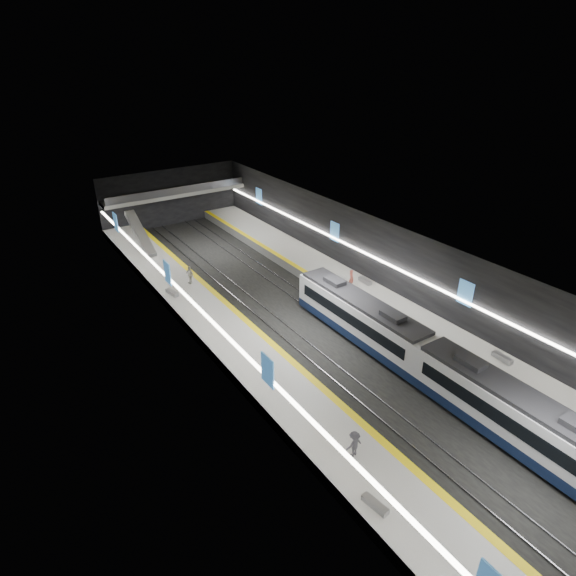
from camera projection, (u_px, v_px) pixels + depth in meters
ground at (315, 330)px, 44.31m from camera, size 70.00×70.00×0.00m
ceiling at (318, 250)px, 40.67m from camera, size 20.00×70.00×0.04m
wall_left at (214, 324)px, 37.58m from camera, size 0.04×70.00×8.00m
wall_right at (398, 266)px, 47.40m from camera, size 0.04×70.00×8.00m
wall_back at (171, 197)px, 68.50m from camera, size 20.00×0.04×8.00m
platform_left at (244, 351)px, 40.40m from camera, size 5.00×70.00×1.00m
tile_surface_left at (243, 346)px, 40.17m from camera, size 5.00×70.00×0.02m
tactile_strip_left at (266, 338)px, 41.24m from camera, size 0.60×70.00×0.02m
platform_right at (376, 304)px, 47.76m from camera, size 5.00×70.00×1.00m
tile_surface_right at (377, 299)px, 47.53m from camera, size 5.00×70.00×0.02m
tactile_strip_right at (360, 305)px, 46.44m from camera, size 0.60×70.00×0.02m
rails at (315, 330)px, 44.28m from camera, size 6.52×70.00×0.12m
train at (426, 358)px, 36.61m from camera, size 2.69×30.04×3.60m
ad_posters at (310, 282)px, 43.00m from camera, size 19.94×53.50×2.20m
cove_light_left at (216, 326)px, 37.77m from camera, size 0.25×68.60×0.12m
cove_light_right at (396, 268)px, 47.39m from camera, size 0.25×68.60×0.12m
mezzanine_bridge at (175, 193)px, 66.49m from camera, size 20.00×3.00×1.50m
escalator at (140, 233)px, 58.63m from camera, size 1.20×7.50×3.92m
bench_left_near at (375, 505)px, 26.17m from camera, size 0.67×1.67×0.40m
bench_left_far at (172, 293)px, 48.35m from camera, size 0.82×1.75×0.41m
bench_right_near at (502, 358)px, 38.34m from camera, size 0.57×1.77×0.43m
bench_right_far at (365, 281)px, 50.76m from camera, size 0.58×1.78×0.43m
passenger_right_a at (351, 279)px, 49.41m from camera, size 0.62×0.81×1.96m
passenger_left_a at (190, 275)px, 50.35m from camera, size 0.75×1.19×1.89m
passenger_left_b at (354, 444)px, 29.18m from camera, size 1.16×0.67×1.79m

